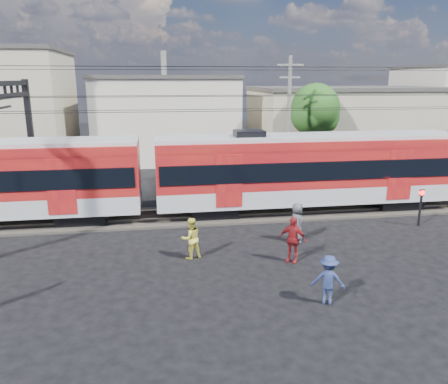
{
  "coord_description": "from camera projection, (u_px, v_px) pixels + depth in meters",
  "views": [
    {
      "loc": [
        -2.92,
        -13.83,
        7.04
      ],
      "look_at": [
        0.01,
        5.0,
        2.06
      ],
      "focal_mm": 35.0,
      "sensor_mm": 36.0,
      "label": 1
    }
  ],
  "objects": [
    {
      "name": "ground",
      "position": [
        245.0,
        284.0,
        15.43
      ],
      "size": [
        120.0,
        120.0,
        0.0
      ],
      "primitive_type": "plane",
      "color": "black",
      "rests_on": "ground"
    },
    {
      "name": "track_bed",
      "position": [
        215.0,
        214.0,
        23.06
      ],
      "size": [
        70.0,
        3.4,
        0.12
      ],
      "primitive_type": "cube",
      "color": "#2D2823",
      "rests_on": "ground"
    },
    {
      "name": "rail_near",
      "position": [
        217.0,
        217.0,
        22.32
      ],
      "size": [
        70.0,
        0.12,
        0.12
      ],
      "primitive_type": "cube",
      "color": "#59544C",
      "rests_on": "track_bed"
    },
    {
      "name": "rail_far",
      "position": [
        213.0,
        208.0,
        23.75
      ],
      "size": [
        70.0,
        0.12,
        0.12
      ],
      "primitive_type": "cube",
      "color": "#59544C",
      "rests_on": "track_bed"
    },
    {
      "name": "commuter_train",
      "position": [
        311.0,
        168.0,
        23.25
      ],
      "size": [
        50.3,
        3.08,
        4.17
      ],
      "color": "black",
      "rests_on": "ground"
    },
    {
      "name": "catenary",
      "position": [
        32.0,
        120.0,
        20.49
      ],
      "size": [
        70.0,
        9.3,
        7.52
      ],
      "color": "black",
      "rests_on": "ground"
    },
    {
      "name": "building_midwest",
      "position": [
        165.0,
        116.0,
        40.02
      ],
      "size": [
        12.24,
        12.24,
        7.3
      ],
      "color": "#BAB1A3",
      "rests_on": "ground"
    },
    {
      "name": "building_mideast",
      "position": [
        344.0,
        122.0,
        39.66
      ],
      "size": [
        16.32,
        10.2,
        6.3
      ],
      "color": "tan",
      "rests_on": "ground"
    },
    {
      "name": "utility_pole_mid",
      "position": [
        289.0,
        116.0,
        29.52
      ],
      "size": [
        1.8,
        0.24,
        8.5
      ],
      "color": "slate",
      "rests_on": "ground"
    },
    {
      "name": "tree_near",
      "position": [
        317.0,
        111.0,
        32.92
      ],
      "size": [
        3.82,
        3.64,
        6.72
      ],
      "color": "#382619",
      "rests_on": "ground"
    },
    {
      "name": "pedestrian_b",
      "position": [
        191.0,
        238.0,
        17.43
      ],
      "size": [
        0.99,
        0.87,
        1.7
      ],
      "primitive_type": "imported",
      "rotation": [
        0.0,
        0.0,
        3.47
      ],
      "color": "#D9CF44",
      "rests_on": "ground"
    },
    {
      "name": "pedestrian_c",
      "position": [
        328.0,
        280.0,
        13.89
      ],
      "size": [
        1.21,
        0.95,
        1.64
      ],
      "primitive_type": "imported",
      "rotation": [
        0.0,
        0.0,
        2.77
      ],
      "color": "navy",
      "rests_on": "ground"
    },
    {
      "name": "pedestrian_d",
      "position": [
        292.0,
        239.0,
        17.06
      ],
      "size": [
        1.15,
        0.99,
        1.86
      ],
      "primitive_type": "imported",
      "rotation": [
        0.0,
        0.0,
        -0.61
      ],
      "color": "maroon",
      "rests_on": "ground"
    },
    {
      "name": "pedestrian_e",
      "position": [
        297.0,
        222.0,
        19.23
      ],
      "size": [
        0.76,
        0.97,
        1.76
      ],
      "primitive_type": "imported",
      "rotation": [
        0.0,
        0.0,
        1.31
      ],
      "color": "#46464A",
      "rests_on": "ground"
    },
    {
      "name": "crossing_signal",
      "position": [
        421.0,
        201.0,
        21.16
      ],
      "size": [
        0.27,
        0.27,
        1.85
      ],
      "color": "black",
      "rests_on": "ground"
    }
  ]
}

